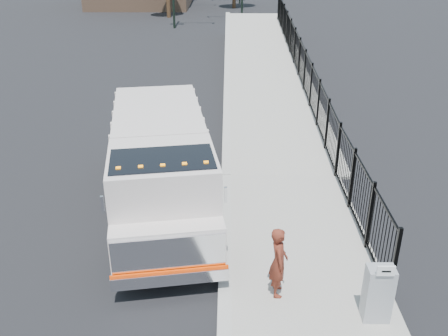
{
  "coord_description": "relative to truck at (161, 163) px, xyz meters",
  "views": [
    {
      "loc": [
        0.06,
        -10.52,
        7.43
      ],
      "look_at": [
        -0.05,
        2.0,
        1.35
      ],
      "focal_mm": 40.0,
      "sensor_mm": 36.0,
      "label": 1
    }
  ],
  "objects": [
    {
      "name": "sidewalk",
      "position": [
        3.72,
        -3.91,
        -1.49
      ],
      "size": [
        3.55,
        12.0,
        0.12
      ],
      "primitive_type": "cube",
      "color": "#9E998E",
      "rests_on": "ground"
    },
    {
      "name": "ramp",
      "position": [
        3.92,
        14.09,
        -1.55
      ],
      "size": [
        3.95,
        24.06,
        3.19
      ],
      "primitive_type": "cube",
      "rotation": [
        0.06,
        0.0,
        0.0
      ],
      "color": "#9E998E",
      "rests_on": "ground"
    },
    {
      "name": "utility_cabinet",
      "position": [
        4.9,
        -4.45,
        -0.81
      ],
      "size": [
        0.55,
        0.4,
        1.25
      ],
      "primitive_type": "cube",
      "color": "gray",
      "rests_on": "sidewalk"
    },
    {
      "name": "curb",
      "position": [
        1.8,
        -3.91,
        -1.47
      ],
      "size": [
        0.3,
        12.0,
        0.16
      ],
      "primitive_type": "cube",
      "color": "#ADAAA3",
      "rests_on": "ground"
    },
    {
      "name": "ground",
      "position": [
        1.8,
        -1.91,
        -1.55
      ],
      "size": [
        120.0,
        120.0,
        0.0
      ],
      "primitive_type": "plane",
      "color": "black",
      "rests_on": "ground"
    },
    {
      "name": "worker",
      "position": [
        2.95,
        -3.68,
        -0.61
      ],
      "size": [
        0.4,
        0.61,
        1.65
      ],
      "primitive_type": "imported",
      "rotation": [
        0.0,
        0.0,
        1.56
      ],
      "color": "maroon",
      "rests_on": "sidewalk"
    },
    {
      "name": "iron_fence",
      "position": [
        5.35,
        10.09,
        -0.65
      ],
      "size": [
        0.1,
        28.0,
        1.8
      ],
      "primitive_type": "cube",
      "color": "black",
      "rests_on": "ground"
    },
    {
      "name": "truck",
      "position": [
        0.0,
        0.0,
        0.0
      ],
      "size": [
        3.82,
        8.36,
        2.76
      ],
      "rotation": [
        0.0,
        0.0,
        0.16
      ],
      "color": "black",
      "rests_on": "ground"
    },
    {
      "name": "arrow_sign",
      "position": [
        4.9,
        -4.67,
        -0.07
      ],
      "size": [
        0.35,
        0.04,
        0.22
      ],
      "primitive_type": "cube",
      "color": "white",
      "rests_on": "utility_cabinet"
    }
  ]
}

